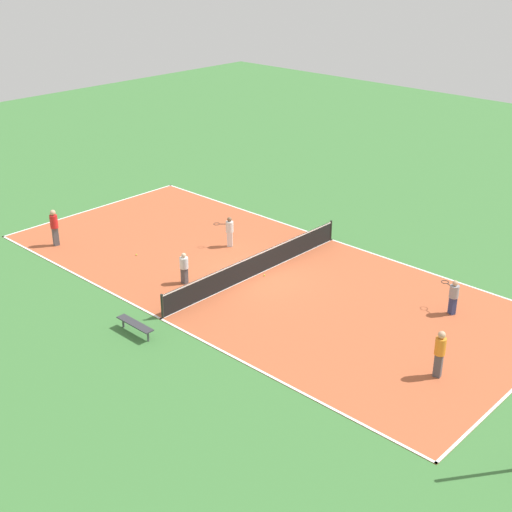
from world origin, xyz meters
The scene contains 11 objects.
ground_plane centered at (0.00, 0.00, 0.00)m, with size 80.00×80.00×0.00m, color #3D7538.
court_surface centered at (0.00, 0.00, 0.01)m, with size 10.67×23.73×0.02m.
tennis_net centered at (0.00, 0.00, 0.53)m, with size 10.47×0.10×1.00m.
bench centered at (6.62, 0.18, 0.39)m, with size 0.36×1.76×0.45m.
player_center_orange centered at (1.52, 9.64, 1.00)m, with size 0.43×0.43×1.70m.
player_far_white centered at (-1.39, -3.00, 0.84)m, with size 0.86×0.92×1.45m.
player_baseline_gray centered at (-2.65, 7.84, 0.82)m, with size 0.69×0.99×1.42m.
player_near_white centered at (2.63, -1.63, 0.79)m, with size 0.38×0.38×1.37m.
player_coach_red centered at (4.10, -9.01, 1.04)m, with size 0.43×0.43×1.76m.
tennis_ball_midcourt centered at (-0.14, 0.36, 0.06)m, with size 0.07×0.07×0.07m, color #CCE033.
tennis_ball_near_net centered at (2.27, -5.34, 0.06)m, with size 0.07×0.07×0.07m, color #CCE033.
Camera 1 is at (20.05, 18.85, 13.34)m, focal length 50.00 mm.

